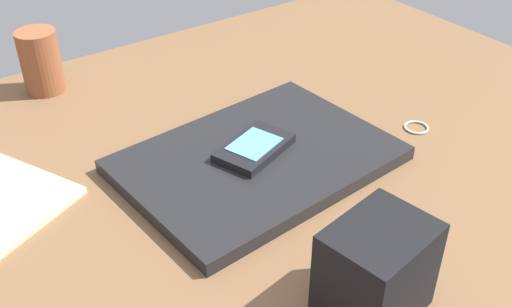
{
  "coord_description": "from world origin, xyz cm",
  "views": [
    {
      "loc": [
        -38.04,
        -58.14,
        49.61
      ],
      "look_at": [
        -0.23,
        -5.08,
        5.0
      ],
      "focal_mm": 42.55,
      "sensor_mm": 36.0,
      "label": 1
    }
  ],
  "objects_px": {
    "cell_phone_on_laptop": "(253,148)",
    "key_ring": "(416,127)",
    "pen_cup": "(41,61)",
    "desk_organizer": "(376,271)",
    "laptop_closed": "(256,160)"
  },
  "relations": [
    {
      "from": "laptop_closed",
      "to": "key_ring",
      "type": "bearing_deg",
      "value": -17.89
    },
    {
      "from": "cell_phone_on_laptop",
      "to": "pen_cup",
      "type": "height_order",
      "value": "pen_cup"
    },
    {
      "from": "desk_organizer",
      "to": "key_ring",
      "type": "xyz_separation_m",
      "value": [
        0.29,
        0.2,
        -0.05
      ]
    },
    {
      "from": "laptop_closed",
      "to": "cell_phone_on_laptop",
      "type": "distance_m",
      "value": 0.02
    },
    {
      "from": "pen_cup",
      "to": "key_ring",
      "type": "height_order",
      "value": "pen_cup"
    },
    {
      "from": "cell_phone_on_laptop",
      "to": "key_ring",
      "type": "bearing_deg",
      "value": -15.19
    },
    {
      "from": "cell_phone_on_laptop",
      "to": "key_ring",
      "type": "height_order",
      "value": "cell_phone_on_laptop"
    },
    {
      "from": "key_ring",
      "to": "desk_organizer",
      "type": "bearing_deg",
      "value": -144.97
    },
    {
      "from": "desk_organizer",
      "to": "key_ring",
      "type": "distance_m",
      "value": 0.36
    },
    {
      "from": "key_ring",
      "to": "pen_cup",
      "type": "bearing_deg",
      "value": 132.84
    },
    {
      "from": "cell_phone_on_laptop",
      "to": "desk_organizer",
      "type": "distance_m",
      "value": 0.28
    },
    {
      "from": "laptop_closed",
      "to": "desk_organizer",
      "type": "bearing_deg",
      "value": -104.67
    },
    {
      "from": "laptop_closed",
      "to": "desk_organizer",
      "type": "distance_m",
      "value": 0.27
    },
    {
      "from": "laptop_closed",
      "to": "desk_organizer",
      "type": "height_order",
      "value": "desk_organizer"
    },
    {
      "from": "laptop_closed",
      "to": "pen_cup",
      "type": "xyz_separation_m",
      "value": [
        -0.15,
        0.37,
        0.04
      ]
    }
  ]
}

